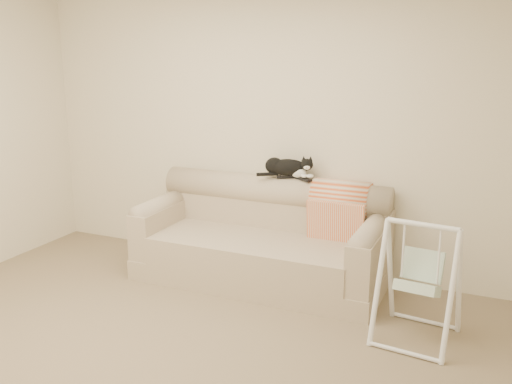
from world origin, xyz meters
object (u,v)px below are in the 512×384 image
Objects in this scene: remote_a at (286,177)px; remote_b at (304,179)px; sofa at (263,241)px; baby_swing at (419,281)px; tuxedo_cat at (288,167)px.

remote_a is 1.08× the size of remote_b.
remote_b is (0.30, 0.22, 0.56)m from sofa.
remote_b reaches higher than baby_swing.
baby_swing is (1.31, -0.82, -0.56)m from tuxedo_cat.
remote_b is 1.48m from baby_swing.
baby_swing is (1.45, -0.58, 0.09)m from sofa.
remote_a reaches higher than sofa.
tuxedo_cat is (0.14, 0.24, 0.65)m from sofa.
remote_a is 0.21× the size of baby_swing.
tuxedo_cat is 1.64m from baby_swing.
remote_a is 1.63m from baby_swing.
remote_a is at bearing 62.26° from sofa.
tuxedo_cat is at bearing 173.67° from remote_b.
tuxedo_cat reaches higher than remote_a.
remote_a is 0.17m from remote_b.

